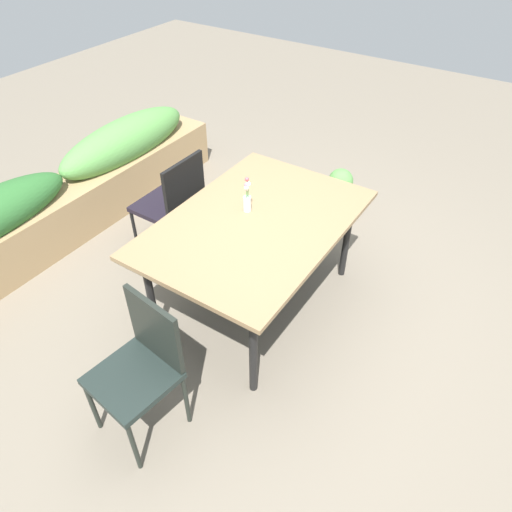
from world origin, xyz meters
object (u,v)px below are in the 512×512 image
(flower_vase, at_px, (247,197))
(planter_box, at_px, (68,195))
(chair_end_left, at_px, (142,363))
(dining_table, at_px, (256,228))
(chair_far_side, at_px, (174,201))
(potted_plant, at_px, (339,190))

(flower_vase, xyz_separation_m, planter_box, (-0.18, 1.80, -0.52))
(chair_end_left, height_order, flower_vase, flower_vase)
(dining_table, xyz_separation_m, chair_end_left, (-1.16, -0.01, -0.20))
(dining_table, distance_m, chair_end_left, 1.18)
(dining_table, height_order, flower_vase, flower_vase)
(chair_end_left, relative_size, flower_vase, 3.45)
(chair_far_side, relative_size, potted_plant, 2.05)
(flower_vase, height_order, planter_box, flower_vase)
(potted_plant, bearing_deg, dining_table, -179.21)
(chair_far_side, relative_size, planter_box, 0.27)
(chair_far_side, xyz_separation_m, potted_plant, (1.31, -0.89, -0.28))
(flower_vase, bearing_deg, chair_far_side, 83.18)
(dining_table, bearing_deg, chair_far_side, 79.61)
(planter_box, bearing_deg, potted_plant, -50.20)
(chair_end_left, bearing_deg, chair_far_side, -47.99)
(dining_table, bearing_deg, planter_box, 93.16)
(flower_vase, relative_size, planter_box, 0.08)
(dining_table, xyz_separation_m, planter_box, (-0.11, 1.92, -0.35))
(chair_far_side, bearing_deg, chair_end_left, -144.85)
(dining_table, relative_size, potted_plant, 3.57)
(chair_far_side, xyz_separation_m, flower_vase, (-0.09, -0.79, 0.37))
(potted_plant, bearing_deg, planter_box, 129.80)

